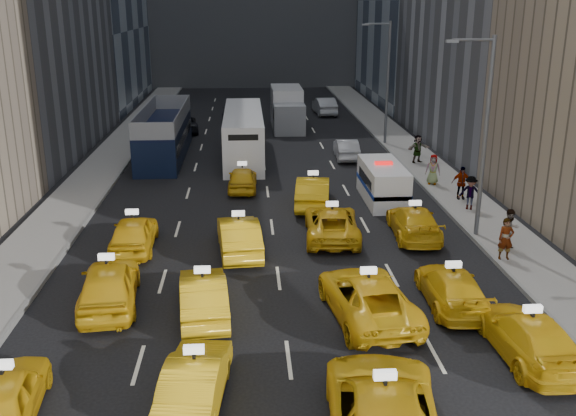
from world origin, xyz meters
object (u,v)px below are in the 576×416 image
object	(u,v)px
city_bus	(244,134)
box_truck	(287,109)
double_decker	(165,133)
nypd_van	(383,183)
pedestrian_0	(506,239)

from	to	relation	value
city_bus	box_truck	world-z (taller)	box_truck
double_decker	nypd_van	bearing A→B (deg)	-45.15
box_truck	pedestrian_0	bearing A→B (deg)	-76.71
box_truck	pedestrian_0	size ratio (longest dim) A/B	4.19
nypd_van	pedestrian_0	world-z (taller)	nypd_van
double_decker	city_bus	world-z (taller)	double_decker
city_bus	pedestrian_0	xyz separation A→B (m)	(10.76, -19.76, -0.55)
nypd_van	pedestrian_0	size ratio (longest dim) A/B	2.91
pedestrian_0	city_bus	bearing A→B (deg)	121.92
double_decker	box_truck	size ratio (longest dim) A/B	1.62
double_decker	city_bus	size ratio (longest dim) A/B	0.96
nypd_van	city_bus	xyz separation A→B (m)	(-7.48, 10.93, 0.59)
double_decker	pedestrian_0	bearing A→B (deg)	-55.26
city_bus	pedestrian_0	size ratio (longest dim) A/B	7.07
city_bus	box_truck	bearing A→B (deg)	73.57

